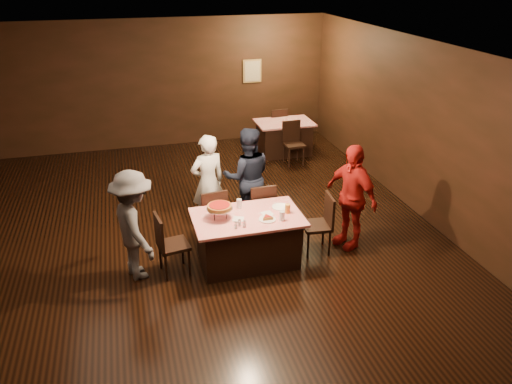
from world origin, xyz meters
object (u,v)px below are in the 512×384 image
at_px(chair_far_left, 212,214).
at_px(chair_far_right, 260,209).
at_px(chair_back_near, 294,144).
at_px(glass_back, 239,204).
at_px(diner_grey_knit, 134,226).
at_px(plate_empty, 280,207).
at_px(chair_end_left, 173,244).
at_px(glass_front_right, 282,216).
at_px(glass_amber, 288,209).
at_px(diner_white_jacket, 208,182).
at_px(pizza_stand, 219,207).
at_px(back_table, 284,138).
at_px(main_table, 248,239).
at_px(chair_end_right, 317,224).
at_px(diner_red_shirt, 351,196).
at_px(diner_navy_hoodie, 247,177).
at_px(chair_back_far, 276,126).

bearing_deg(chair_far_left, chair_far_right, 173.24).
xyz_separation_m(chair_back_near, glass_back, (-2.03, -3.30, 0.37)).
height_order(diner_grey_knit, plate_empty, diner_grey_knit).
relative_size(chair_end_left, diner_grey_knit, 0.58).
relative_size(glass_front_right, glass_back, 1.00).
xyz_separation_m(chair_back_near, glass_amber, (-1.38, -3.65, 0.37)).
height_order(diner_white_jacket, plate_empty, diner_white_jacket).
height_order(chair_back_near, pizza_stand, pizza_stand).
distance_m(chair_far_left, chair_far_right, 0.80).
height_order(back_table, diner_white_jacket, diner_white_jacket).
bearing_deg(chair_back_near, plate_empty, -115.02).
relative_size(chair_far_left, glass_amber, 6.79).
xyz_separation_m(main_table, chair_end_left, (-1.10, 0.00, 0.09)).
relative_size(chair_far_right, pizza_stand, 2.50).
bearing_deg(chair_back_near, glass_back, -124.09).
distance_m(chair_end_right, plate_empty, 0.65).
xyz_separation_m(diner_red_shirt, glass_back, (-1.73, 0.23, -0.01)).
height_order(back_table, pizza_stand, pizza_stand).
xyz_separation_m(chair_far_right, chair_back_near, (1.58, 2.85, 0.00)).
bearing_deg(glass_amber, diner_navy_hoodie, 102.88).
bearing_deg(chair_end_right, back_table, 173.96).
height_order(chair_end_left, chair_back_near, same).
height_order(main_table, chair_far_left, chair_far_left).
bearing_deg(chair_back_near, glass_amber, -113.22).
height_order(chair_end_right, glass_front_right, chair_end_right).
height_order(chair_back_far, diner_navy_hoodie, diner_navy_hoodie).
xyz_separation_m(chair_back_near, diner_red_shirt, (-0.31, -3.53, 0.37)).
bearing_deg(back_table, chair_back_far, 90.00).
height_order(diner_red_shirt, pizza_stand, diner_red_shirt).
bearing_deg(chair_end_right, main_table, -84.42).
distance_m(back_table, chair_end_left, 5.30).
bearing_deg(chair_far_right, pizza_stand, 38.81).
distance_m(chair_end_left, glass_front_right, 1.61).
height_order(diner_white_jacket, diner_navy_hoodie, diner_navy_hoodie).
height_order(diner_grey_knit, glass_amber, diner_grey_knit).
height_order(chair_far_left, chair_end_right, same).
xyz_separation_m(back_table, glass_back, (-2.03, -4.00, 0.46)).
relative_size(main_table, back_table, 1.23).
bearing_deg(chair_end_left, back_table, -44.46).
height_order(chair_back_near, diner_white_jacket, diner_white_jacket).
relative_size(chair_end_right, glass_amber, 6.79).
distance_m(main_table, chair_end_right, 1.10).
bearing_deg(back_table, plate_empty, -109.05).
relative_size(chair_back_near, pizza_stand, 2.50).
bearing_deg(diner_navy_hoodie, glass_amber, 110.05).
distance_m(chair_back_near, glass_front_right, 4.16).
bearing_deg(diner_white_jacket, diner_navy_hoodie, 162.69).
height_order(chair_end_left, glass_amber, chair_end_left).
height_order(back_table, chair_far_right, chair_far_right).
distance_m(back_table, chair_far_left, 4.28).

